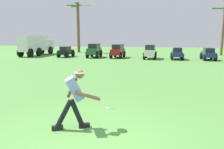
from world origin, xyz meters
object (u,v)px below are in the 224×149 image
(parked_car_slot_a, at_px, (66,52))
(box_truck, at_px, (37,44))
(frisbee_in_flight, at_px, (109,108))
(parked_car_slot_c, at_px, (118,51))
(frisbee_thrower, at_px, (75,96))
(palm_tree_far_left, at_px, (78,24))
(parked_car_slot_e, at_px, (177,53))
(parked_car_slot_d, at_px, (150,51))
(palm_tree_left_of_centre, at_px, (223,25))
(parked_car_slot_f, at_px, (208,54))
(parked_car_slot_b, at_px, (94,50))

(parked_car_slot_a, xyz_separation_m, box_truck, (-3.98, 1.12, 0.67))
(frisbee_in_flight, bearing_deg, parked_car_slot_c, 99.91)
(frisbee_thrower, height_order, parked_car_slot_a, frisbee_thrower)
(box_truck, distance_m, palm_tree_far_left, 6.65)
(frisbee_thrower, bearing_deg, palm_tree_far_left, 110.41)
(parked_car_slot_e, xyz_separation_m, palm_tree_far_left, (-12.16, 6.63, 3.10))
(frisbee_thrower, distance_m, parked_car_slot_d, 16.65)
(parked_car_slot_a, relative_size, palm_tree_far_left, 0.34)
(parked_car_slot_a, distance_m, palm_tree_left_of_centre, 17.54)
(parked_car_slot_e, distance_m, parked_car_slot_f, 2.74)
(frisbee_in_flight, distance_m, parked_car_slot_f, 17.36)
(parked_car_slot_f, xyz_separation_m, box_truck, (-17.84, 1.15, 0.67))
(parked_car_slot_e, relative_size, parked_car_slot_f, 1.00)
(palm_tree_left_of_centre, bearing_deg, frisbee_thrower, -111.45)
(parked_car_slot_e, bearing_deg, parked_car_slot_b, 178.48)
(frisbee_thrower, height_order, palm_tree_left_of_centre, palm_tree_left_of_centre)
(frisbee_in_flight, relative_size, palm_tree_far_left, 0.05)
(parked_car_slot_b, bearing_deg, palm_tree_far_left, 122.40)
(parked_car_slot_f, bearing_deg, frisbee_thrower, -110.65)
(frisbee_in_flight, xyz_separation_m, parked_car_slot_e, (2.74, 16.43, 0.07))
(parked_car_slot_f, height_order, palm_tree_far_left, palm_tree_far_left)
(frisbee_in_flight, relative_size, parked_car_slot_b, 0.13)
(frisbee_thrower, xyz_separation_m, parked_car_slot_e, (3.52, 16.58, -0.23))
(parked_car_slot_a, relative_size, palm_tree_left_of_centre, 0.41)
(palm_tree_left_of_centre, bearing_deg, box_truck, -167.41)
(parked_car_slot_a, height_order, palm_tree_far_left, palm_tree_far_left)
(parked_car_slot_e, relative_size, box_truck, 0.37)
(parked_car_slot_f, xyz_separation_m, palm_tree_left_of_centre, (2.51, 5.70, 2.77))
(parked_car_slot_c, height_order, parked_car_slot_f, parked_car_slot_c)
(box_truck, height_order, palm_tree_left_of_centre, palm_tree_left_of_centre)
(parked_car_slot_a, height_order, parked_car_slot_b, parked_car_slot_b)
(parked_car_slot_c, bearing_deg, frisbee_thrower, -82.75)
(parked_car_slot_b, distance_m, parked_car_slot_f, 10.83)
(palm_tree_far_left, bearing_deg, parked_car_slot_e, -28.61)
(parked_car_slot_e, bearing_deg, frisbee_in_flight, -99.47)
(parked_car_slot_b, relative_size, parked_car_slot_e, 1.08)
(frisbee_in_flight, height_order, parked_car_slot_e, parked_car_slot_e)
(parked_car_slot_b, distance_m, parked_car_slot_d, 5.62)
(parked_car_slot_d, bearing_deg, parked_car_slot_b, 178.22)
(parked_car_slot_f, bearing_deg, palm_tree_left_of_centre, 66.26)
(frisbee_thrower, relative_size, parked_car_slot_b, 0.59)
(palm_tree_far_left, bearing_deg, parked_car_slot_f, -23.87)
(parked_car_slot_c, distance_m, palm_tree_far_left, 9.45)
(parked_car_slot_b, relative_size, parked_car_slot_f, 1.08)
(box_truck, xyz_separation_m, palm_tree_left_of_centre, (20.35, 4.54, 2.11))
(parked_car_slot_d, bearing_deg, frisbee_in_flight, -90.96)
(frisbee_in_flight, xyz_separation_m, parked_car_slot_c, (-2.94, 16.85, 0.22))
(parked_car_slot_d, height_order, palm_tree_left_of_centre, palm_tree_left_of_centre)
(parked_car_slot_e, bearing_deg, palm_tree_left_of_centre, 47.55)
(parked_car_slot_d, xyz_separation_m, palm_tree_far_left, (-9.69, 6.59, 2.95))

